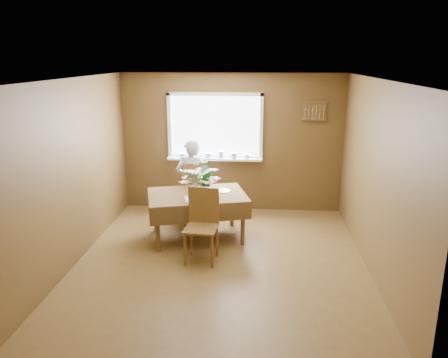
# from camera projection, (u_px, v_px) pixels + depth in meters

# --- Properties ---
(floor) EXTENTS (4.50, 4.50, 0.00)m
(floor) POSITION_uv_depth(u_px,v_px,m) (221.00, 262.00, 6.10)
(floor) COLOR brown
(floor) RESTS_ON ground
(ceiling) EXTENTS (4.50, 4.50, 0.00)m
(ceiling) POSITION_uv_depth(u_px,v_px,m) (220.00, 79.00, 5.43)
(ceiling) COLOR white
(ceiling) RESTS_ON wall_back
(wall_back) EXTENTS (4.00, 0.00, 4.00)m
(wall_back) POSITION_uv_depth(u_px,v_px,m) (232.00, 143.00, 7.93)
(wall_back) COLOR brown
(wall_back) RESTS_ON floor
(wall_front) EXTENTS (4.00, 0.00, 4.00)m
(wall_front) POSITION_uv_depth(u_px,v_px,m) (196.00, 247.00, 3.61)
(wall_front) COLOR brown
(wall_front) RESTS_ON floor
(wall_left) EXTENTS (0.00, 4.50, 4.50)m
(wall_left) POSITION_uv_depth(u_px,v_px,m) (74.00, 172.00, 5.92)
(wall_left) COLOR brown
(wall_left) RESTS_ON floor
(wall_right) EXTENTS (0.00, 4.50, 4.50)m
(wall_right) POSITION_uv_depth(u_px,v_px,m) (375.00, 179.00, 5.61)
(wall_right) COLOR brown
(wall_right) RESTS_ON floor
(window_assembly) EXTENTS (1.72, 0.20, 1.22)m
(window_assembly) POSITION_uv_depth(u_px,v_px,m) (215.00, 138.00, 7.87)
(window_assembly) COLOR white
(window_assembly) RESTS_ON wall_back
(spoon_rack) EXTENTS (0.44, 0.05, 0.33)m
(spoon_rack) POSITION_uv_depth(u_px,v_px,m) (314.00, 111.00, 7.62)
(spoon_rack) COLOR brown
(spoon_rack) RESTS_ON wall_back
(dining_table) EXTENTS (1.71, 1.38, 0.73)m
(dining_table) POSITION_uv_depth(u_px,v_px,m) (197.00, 199.00, 6.75)
(dining_table) COLOR brown
(dining_table) RESTS_ON floor
(chair_far) EXTENTS (0.63, 0.63, 1.07)m
(chair_far) POSITION_uv_depth(u_px,v_px,m) (192.00, 190.00, 7.45)
(chair_far) COLOR brown
(chair_far) RESTS_ON floor
(chair_near) EXTENTS (0.47, 0.47, 1.02)m
(chair_near) POSITION_uv_depth(u_px,v_px,m) (202.00, 222.00, 6.07)
(chair_near) COLOR brown
(chair_near) RESTS_ON floor
(seated_woman) EXTENTS (0.61, 0.48, 1.45)m
(seated_woman) POSITION_uv_depth(u_px,v_px,m) (192.00, 182.00, 7.37)
(seated_woman) COLOR white
(seated_woman) RESTS_ON floor
(flower_bouquet) EXTENTS (0.51, 0.51, 0.44)m
(flower_bouquet) POSITION_uv_depth(u_px,v_px,m) (200.00, 180.00, 6.43)
(flower_bouquet) COLOR white
(flower_bouquet) RESTS_ON dining_table
(side_plate) EXTENTS (0.35, 0.35, 0.01)m
(side_plate) POSITION_uv_depth(u_px,v_px,m) (222.00, 191.00, 6.88)
(side_plate) COLOR white
(side_plate) RESTS_ON dining_table
(table_knife) EXTENTS (0.08, 0.24, 0.00)m
(table_knife) POSITION_uv_depth(u_px,v_px,m) (210.00, 196.00, 6.59)
(table_knife) COLOR silver
(table_knife) RESTS_ON dining_table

